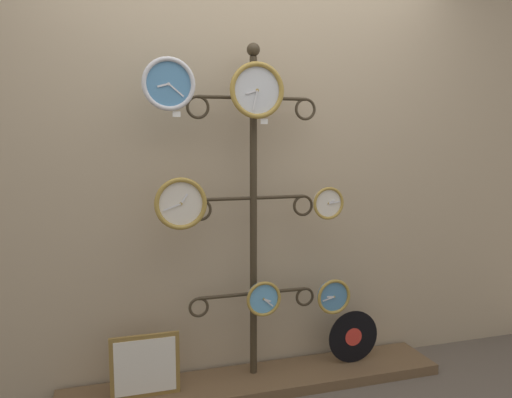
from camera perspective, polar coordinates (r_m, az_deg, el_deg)
shop_wall at (r=2.94m, az=-1.21°, el=6.46°), size 4.40×0.04×2.80m
low_shelf at (r=3.06m, az=0.06°, el=-20.16°), size 2.20×0.36×0.06m
display_stand at (r=2.87m, az=-0.29°, el=-7.56°), size 0.75×0.38×1.94m
clock_top_left at (r=2.59m, az=-9.96°, el=12.82°), size 0.27×0.04×0.27m
clock_top_center at (r=2.69m, az=0.10°, el=12.31°), size 0.30×0.04×0.30m
clock_middle_left at (r=2.62m, az=-8.60°, el=-0.52°), size 0.28×0.04×0.28m
clock_middle_right at (r=2.87m, az=8.24°, el=-0.48°), size 0.19×0.04×0.19m
clock_bottom_center at (r=2.85m, az=0.86°, el=-11.32°), size 0.20×0.04×0.20m
clock_bottom_right at (r=3.01m, az=8.85°, el=-10.95°), size 0.21×0.04×0.21m
vinyl_record at (r=3.21m, az=11.06°, el=-15.20°), size 0.32×0.01×0.32m
picture_frame at (r=2.84m, az=-12.56°, el=-18.12°), size 0.36×0.02×0.34m
price_tag_upper at (r=2.58m, az=-9.07°, el=9.56°), size 0.04×0.00×0.03m
price_tag_mid at (r=2.70m, az=0.94°, el=8.86°), size 0.04×0.00×0.03m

